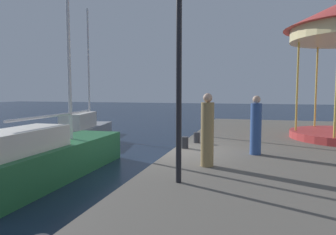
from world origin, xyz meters
TOP-DOWN VIEW (x-y plane):
  - ground_plane at (0.00, 0.00)m, footprint 120.00×120.00m
  - sailboat_grey at (-6.76, 5.35)m, footprint 2.78×6.39m
  - sailboat_green at (-3.57, -1.88)m, footprint 1.84×6.64m
  - lamp_post_mid_promenade at (1.09, -3.62)m, footprint 0.36×0.36m
  - bollard_south at (0.56, 1.51)m, footprint 0.24×0.24m
  - bollard_center at (0.36, 0.28)m, footprint 0.24×0.24m
  - person_far_corner at (1.48, -2.03)m, footprint 0.34×0.34m
  - person_by_the_water at (2.71, -0.12)m, footprint 0.34×0.34m

SIDE VIEW (x-z plane):
  - ground_plane at x=0.00m, z-range 0.00..0.00m
  - sailboat_grey at x=-6.76m, z-range -3.21..4.44m
  - sailboat_green at x=-3.57m, z-range -2.69..4.08m
  - bollard_south at x=0.56m, z-range 0.80..1.20m
  - bollard_center at x=0.36m, z-range 0.80..1.20m
  - person_by_the_water at x=2.71m, z-range 0.74..2.59m
  - person_far_corner at x=1.48m, z-range 0.74..2.67m
  - lamp_post_mid_promenade at x=1.09m, z-range 1.59..5.85m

